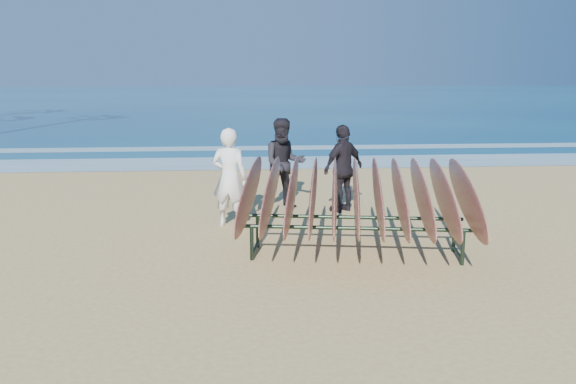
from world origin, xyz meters
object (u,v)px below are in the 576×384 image
Objects in this scene: person_white at (229,178)px; person_dark_a at (284,164)px; surfboard_rack at (356,195)px; person_dark_b at (343,168)px.

person_dark_a is (1.05, 1.39, 0.02)m from person_white.
person_dark_a is at bearing 112.82° from surfboard_rack.
person_white is at bearing 143.46° from surfboard_rack.
person_dark_a reaches higher than surfboard_rack.
person_dark_a reaches higher than person_dark_b.
surfboard_rack is 2.91m from person_dark_b.
surfboard_rack is 2.10× the size of person_white.
person_dark_a is (-0.79, 3.28, -0.03)m from surfboard_rack.
surfboard_rack is 2.64m from person_white.
surfboard_rack is at bearing -83.58° from person_dark_a.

